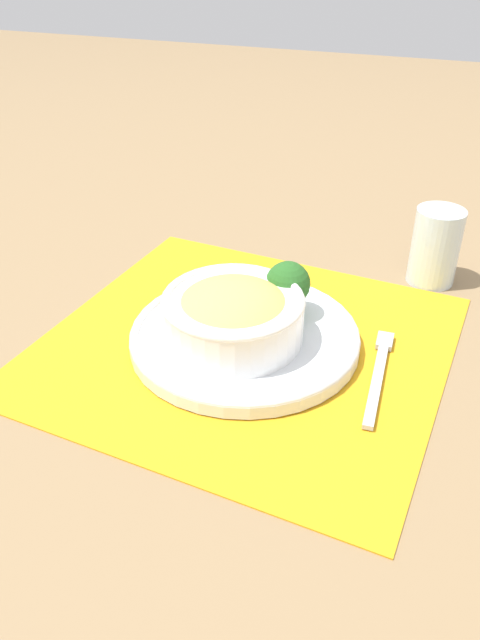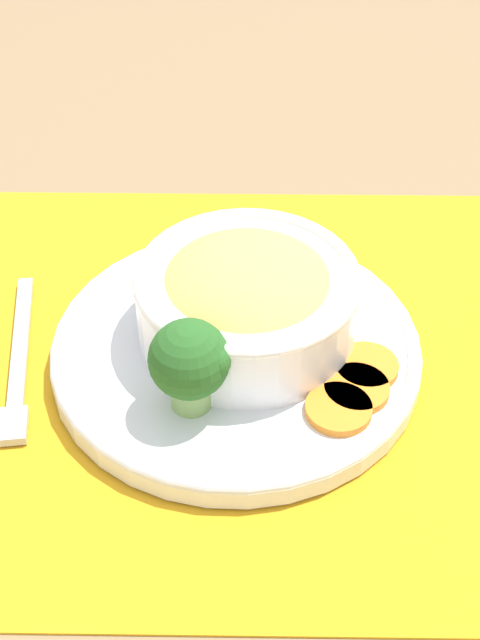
# 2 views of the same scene
# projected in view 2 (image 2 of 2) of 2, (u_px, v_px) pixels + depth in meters

# --- Properties ---
(ground_plane) EXTENTS (4.00, 4.00, 0.00)m
(ground_plane) POSITION_uv_depth(u_px,v_px,m) (236.00, 362.00, 0.71)
(ground_plane) COLOR #8C704C
(placemat) EXTENTS (0.52, 0.50, 0.00)m
(placemat) POSITION_uv_depth(u_px,v_px,m) (236.00, 361.00, 0.70)
(placemat) COLOR orange
(placemat) RESTS_ON ground_plane
(plate) EXTENTS (0.29, 0.29, 0.02)m
(plate) POSITION_uv_depth(u_px,v_px,m) (236.00, 349.00, 0.70)
(plate) COLOR silver
(plate) RESTS_ON placemat
(bowl) EXTENTS (0.17, 0.17, 0.07)m
(bowl) POSITION_uv_depth(u_px,v_px,m) (247.00, 297.00, 0.68)
(bowl) COLOR white
(bowl) RESTS_ON plate
(broccoli_floret) EXTENTS (0.06, 0.06, 0.07)m
(broccoli_floret) POSITION_uv_depth(u_px,v_px,m) (190.00, 362.00, 0.62)
(broccoli_floret) COLOR #84AD5B
(broccoli_floret) RESTS_ON plate
(carrot_slice_near) EXTENTS (0.05, 0.05, 0.01)m
(carrot_slice_near) POSITION_uv_depth(u_px,v_px,m) (339.00, 409.00, 0.64)
(carrot_slice_near) COLOR orange
(carrot_slice_near) RESTS_ON plate
(carrot_slice_middle) EXTENTS (0.05, 0.05, 0.01)m
(carrot_slice_middle) POSITION_uv_depth(u_px,v_px,m) (357.00, 389.00, 0.65)
(carrot_slice_middle) COLOR orange
(carrot_slice_middle) RESTS_ON plate
(carrot_slice_far) EXTENTS (0.05, 0.05, 0.01)m
(carrot_slice_far) POSITION_uv_depth(u_px,v_px,m) (366.00, 366.00, 0.67)
(carrot_slice_far) COLOR orange
(carrot_slice_far) RESTS_ON plate
(fork) EXTENTS (0.03, 0.18, 0.01)m
(fork) POSITION_uv_depth(u_px,v_px,m) (18.00, 371.00, 0.69)
(fork) COLOR #B7B7BC
(fork) RESTS_ON placemat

